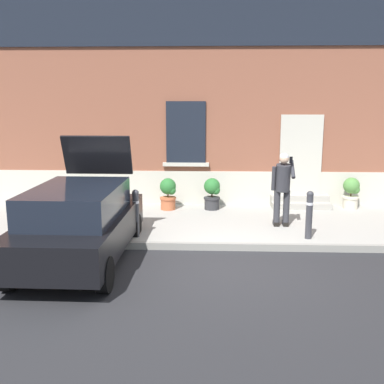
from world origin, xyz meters
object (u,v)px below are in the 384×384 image
at_px(bollard_near_person, 309,213).
at_px(bollard_far_left, 136,211).
at_px(planter_terracotta, 168,193).
at_px(planter_cream, 351,192).
at_px(planter_olive, 77,192).
at_px(hatchback_car_black, 80,222).
at_px(person_on_phone, 283,185).
at_px(planter_charcoal, 212,193).

bearing_deg(bollard_near_person, bollard_far_left, 180.00).
relative_size(planter_terracotta, planter_cream, 1.00).
xyz_separation_m(bollard_near_person, planter_terracotta, (-3.25, 2.54, -0.11)).
xyz_separation_m(planter_olive, planter_cream, (7.50, 0.34, 0.00)).
relative_size(hatchback_car_black, planter_terracotta, 4.75).
height_order(hatchback_car_black, planter_terracotta, hatchback_car_black).
bearing_deg(person_on_phone, planter_terracotta, 158.33).
bearing_deg(planter_terracotta, hatchback_car_black, -109.55).
height_order(bollard_far_left, person_on_phone, person_on_phone).
bearing_deg(person_on_phone, bollard_far_left, -156.11).
bearing_deg(bollard_far_left, planter_olive, 128.97).
bearing_deg(hatchback_car_black, bollard_far_left, 54.78).
height_order(hatchback_car_black, person_on_phone, hatchback_car_black).
height_order(hatchback_car_black, bollard_near_person, hatchback_car_black).
bearing_deg(planter_terracotta, person_on_phone, -29.72).
relative_size(bollard_near_person, person_on_phone, 0.60).
distance_m(planter_olive, planter_cream, 7.51).
distance_m(bollard_near_person, planter_terracotta, 4.13).
xyz_separation_m(bollard_far_left, planter_terracotta, (0.47, 2.54, -0.11)).
relative_size(bollard_far_left, planter_charcoal, 1.22).
relative_size(bollard_far_left, person_on_phone, 0.60).
distance_m(hatchback_car_black, planter_charcoal, 4.60).
xyz_separation_m(bollard_near_person, person_on_phone, (-0.44, 0.93, 0.44)).
bearing_deg(planter_cream, person_on_phone, -138.68).
relative_size(bollard_far_left, planter_olive, 1.22).
distance_m(hatchback_car_black, bollard_near_person, 4.76).
xyz_separation_m(hatchback_car_black, bollard_near_person, (4.59, 1.23, -0.09)).
height_order(hatchback_car_black, planter_cream, hatchback_car_black).
relative_size(person_on_phone, planter_olive, 2.03).
bearing_deg(planter_cream, planter_olive, -177.39).
xyz_separation_m(person_on_phone, planter_cream, (2.18, 1.92, -0.55)).
xyz_separation_m(planter_terracotta, planter_charcoal, (1.19, 0.06, 0.00)).
distance_m(hatchback_car_black, planter_terracotta, 4.01).
bearing_deg(bollard_near_person, planter_cream, 58.53).
bearing_deg(bollard_far_left, planter_charcoal, 57.43).
distance_m(hatchback_car_black, person_on_phone, 4.70).
height_order(person_on_phone, planter_terracotta, person_on_phone).
distance_m(bollard_near_person, planter_charcoal, 3.32).
height_order(hatchback_car_black, planter_olive, hatchback_car_black).
distance_m(hatchback_car_black, planter_olive, 3.92).
height_order(hatchback_car_black, bollard_far_left, hatchback_car_black).
xyz_separation_m(planter_terracotta, planter_cream, (5.00, 0.31, 0.00)).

